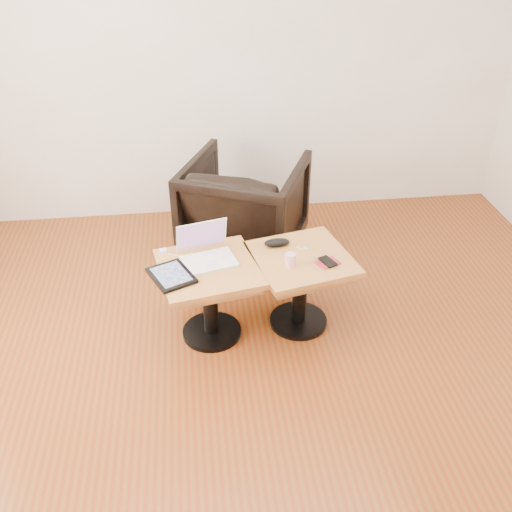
{
  "coord_description": "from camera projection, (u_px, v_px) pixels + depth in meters",
  "views": [
    {
      "loc": [
        -0.36,
        -2.13,
        2.36
      ],
      "look_at": [
        -0.02,
        0.61,
        0.56
      ],
      "focal_mm": 40.0,
      "sensor_mm": 36.0,
      "label": 1
    }
  ],
  "objects": [
    {
      "name": "laptop",
      "position": [
        206.0,
        253.0,
        3.34
      ],
      "size": [
        0.36,
        0.33,
        0.22
      ],
      "rotation": [
        0.0,
        0.0,
        0.25
      ],
      "color": "white",
      "rests_on": "side_table_left"
    },
    {
      "name": "side_table_right",
      "position": [
        301.0,
        274.0,
        3.46
      ],
      "size": [
        0.67,
        0.67,
        0.51
      ],
      "rotation": [
        0.0,
        0.0,
        0.23
      ],
      "color": "black",
      "rests_on": "ground"
    },
    {
      "name": "striped_cup",
      "position": [
        290.0,
        260.0,
        3.28
      ],
      "size": [
        0.07,
        0.07,
        0.08
      ],
      "primitive_type": "cylinder",
      "rotation": [
        0.0,
        0.0,
        -0.16
      ],
      "color": "pink",
      "rests_on": "side_table_right"
    },
    {
      "name": "armchair",
      "position": [
        245.0,
        208.0,
        4.18
      ],
      "size": [
        1.06,
        1.08,
        0.75
      ],
      "primitive_type": "imported",
      "rotation": [
        0.0,
        0.0,
        2.72
      ],
      "color": "black",
      "rests_on": "ground"
    },
    {
      "name": "side_table_left",
      "position": [
        209.0,
        284.0,
        3.37
      ],
      "size": [
        0.65,
        0.65,
        0.51
      ],
      "rotation": [
        0.0,
        0.0,
        0.19
      ],
      "color": "black",
      "rests_on": "ground"
    },
    {
      "name": "phone_on_sleeve",
      "position": [
        328.0,
        262.0,
        3.32
      ],
      "size": [
        0.16,
        0.14,
        0.02
      ],
      "rotation": [
        0.0,
        0.0,
        0.41
      ],
      "color": "maroon",
      "rests_on": "side_table_right"
    },
    {
      "name": "room_shell",
      "position": [
        279.0,
        176.0,
        2.36
      ],
      "size": [
        4.52,
        4.52,
        2.71
      ],
      "color": "maroon",
      "rests_on": "ground"
    },
    {
      "name": "tablet",
      "position": [
        171.0,
        275.0,
        3.2
      ],
      "size": [
        0.3,
        0.33,
        0.02
      ],
      "rotation": [
        0.0,
        0.0,
        0.43
      ],
      "color": "black",
      "rests_on": "side_table_left"
    },
    {
      "name": "earbuds_tangle",
      "position": [
        302.0,
        249.0,
        3.45
      ],
      "size": [
        0.07,
        0.05,
        0.01
      ],
      "color": "white",
      "rests_on": "side_table_right"
    },
    {
      "name": "charging_adapter",
      "position": [
        163.0,
        251.0,
        3.41
      ],
      "size": [
        0.04,
        0.04,
        0.02
      ],
      "primitive_type": "cube",
      "rotation": [
        0.0,
        0.0,
        0.15
      ],
      "color": "white",
      "rests_on": "side_table_left"
    },
    {
      "name": "glasses_case",
      "position": [
        277.0,
        243.0,
        3.47
      ],
      "size": [
        0.16,
        0.08,
        0.05
      ],
      "primitive_type": "ellipsoid",
      "rotation": [
        0.0,
        0.0,
        0.05
      ],
      "color": "black",
      "rests_on": "side_table_right"
    }
  ]
}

